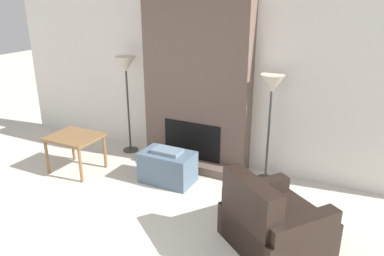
# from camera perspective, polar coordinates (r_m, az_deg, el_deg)

# --- Properties ---
(wall_back) EXTENTS (6.99, 0.06, 2.60)m
(wall_back) POSITION_cam_1_polar(r_m,az_deg,el_deg) (5.63, 1.51, 7.68)
(wall_back) COLOR silver
(wall_back) RESTS_ON ground_plane
(fireplace) EXTENTS (1.63, 0.55, 2.60)m
(fireplace) POSITION_cam_1_polar(r_m,az_deg,el_deg) (5.48, 0.65, 6.74)
(fireplace) COLOR brown
(fireplace) RESTS_ON ground_plane
(ottoman) EXTENTS (0.73, 0.45, 0.49)m
(ottoman) POSITION_cam_1_polar(r_m,az_deg,el_deg) (5.22, -3.72, -5.88)
(ottoman) COLOR slate
(ottoman) RESTS_ON ground_plane
(armchair) EXTENTS (1.26, 1.26, 0.83)m
(armchair) POSITION_cam_1_polar(r_m,az_deg,el_deg) (4.05, 11.93, -14.20)
(armchair) COLOR black
(armchair) RESTS_ON ground_plane
(side_table) EXTENTS (0.71, 0.60, 0.55)m
(side_table) POSITION_cam_1_polar(r_m,az_deg,el_deg) (5.69, -17.43, -1.81)
(side_table) COLOR brown
(side_table) RESTS_ON ground_plane
(floor_lamp_left) EXTENTS (0.32, 0.32, 1.57)m
(floor_lamp_left) POSITION_cam_1_polar(r_m,az_deg,el_deg) (5.98, -10.04, 8.65)
(floor_lamp_left) COLOR #333333
(floor_lamp_left) RESTS_ON ground_plane
(floor_lamp_right) EXTENTS (0.32, 0.32, 1.51)m
(floor_lamp_right) POSITION_cam_1_polar(r_m,az_deg,el_deg) (5.00, 12.05, 5.63)
(floor_lamp_right) COLOR #333333
(floor_lamp_right) RESTS_ON ground_plane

